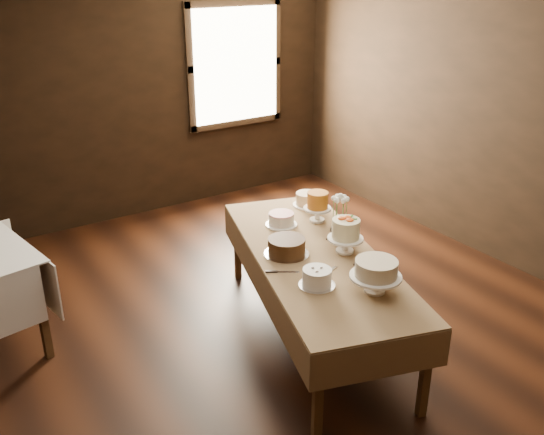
{
  "coord_description": "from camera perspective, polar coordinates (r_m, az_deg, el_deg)",
  "views": [
    {
      "loc": [
        -2.27,
        -3.25,
        2.74
      ],
      "look_at": [
        0.0,
        0.2,
        0.95
      ],
      "focal_mm": 39.34,
      "sensor_mm": 36.0,
      "label": 1
    }
  ],
  "objects": [
    {
      "name": "wall_right",
      "position": [
        5.93,
        22.03,
        8.68
      ],
      "size": [
        0.02,
        6.0,
        2.8
      ],
      "primitive_type": "cube",
      "color": "black",
      "rests_on": "ground"
    },
    {
      "name": "cake_lattice",
      "position": [
        4.94,
        0.9,
        -0.25
      ],
      "size": [
        0.26,
        0.26,
        0.1
      ],
      "color": "white",
      "rests_on": "display_table"
    },
    {
      "name": "cake_cream",
      "position": [
        4.0,
        9.88,
        -5.65
      ],
      "size": [
        0.4,
        0.4,
        0.24
      ],
      "color": "white",
      "rests_on": "display_table"
    },
    {
      "name": "cake_server_e",
      "position": [
        4.23,
        1.6,
        -5.23
      ],
      "size": [
        0.21,
        0.15,
        0.01
      ],
      "primitive_type": "cube",
      "rotation": [
        0.0,
        0.0,
        -0.59
      ],
      "color": "silver",
      "rests_on": "display_table"
    },
    {
      "name": "cake_server_b",
      "position": [
        4.31,
        9.86,
        -4.97
      ],
      "size": [
        0.13,
        0.23,
        0.01
      ],
      "primitive_type": "cube",
      "rotation": [
        0.0,
        0.0,
        -1.11
      ],
      "color": "silver",
      "rests_on": "display_table"
    },
    {
      "name": "floor",
      "position": [
        4.82,
        1.34,
        -11.22
      ],
      "size": [
        5.0,
        6.0,
        0.01
      ],
      "primitive_type": "cube",
      "color": "black",
      "rests_on": "ground"
    },
    {
      "name": "flower_vase",
      "position": [
        4.75,
        6.43,
        -1.06
      ],
      "size": [
        0.17,
        0.17,
        0.15
      ],
      "primitive_type": "imported",
      "rotation": [
        0.0,
        0.0,
        0.19
      ],
      "color": "#2D2823",
      "rests_on": "display_table"
    },
    {
      "name": "cake_server_d",
      "position": [
        4.84,
        6.41,
        -1.49
      ],
      "size": [
        0.24,
        0.09,
        0.01
      ],
      "primitive_type": "cube",
      "rotation": [
        0.0,
        0.0,
        0.28
      ],
      "color": "silver",
      "rests_on": "display_table"
    },
    {
      "name": "cake_flowers",
      "position": [
        4.49,
        7.04,
        -1.91
      ],
      "size": [
        0.27,
        0.27,
        0.28
      ],
      "color": "white",
      "rests_on": "display_table"
    },
    {
      "name": "cake_speckled",
      "position": [
        5.34,
        3.37,
        1.72
      ],
      "size": [
        0.25,
        0.25,
        0.12
      ],
      "color": "white",
      "rests_on": "display_table"
    },
    {
      "name": "flower_bouquet",
      "position": [
        4.67,
        6.53,
        1.1
      ],
      "size": [
        0.14,
        0.14,
        0.2
      ],
      "primitive_type": null,
      "color": "white",
      "rests_on": "flower_vase"
    },
    {
      "name": "wall_back",
      "position": [
        6.78,
        -13.42,
        11.43
      ],
      "size": [
        5.0,
        0.02,
        2.8
      ],
      "primitive_type": "cube",
      "color": "black",
      "rests_on": "ground"
    },
    {
      "name": "window",
      "position": [
        7.23,
        -3.47,
        14.35
      ],
      "size": [
        1.1,
        0.05,
        1.3
      ],
      "primitive_type": "cube",
      "color": "#FFEABF",
      "rests_on": "wall_back"
    },
    {
      "name": "display_table",
      "position": [
        4.51,
        4.19,
        -4.11
      ],
      "size": [
        1.54,
        2.46,
        0.71
      ],
      "rotation": [
        0.0,
        0.0,
        -0.3
      ],
      "color": "#402C18",
      "rests_on": "ground"
    },
    {
      "name": "cake_chocolate",
      "position": [
        4.44,
        1.4,
        -2.86
      ],
      "size": [
        0.34,
        0.34,
        0.13
      ],
      "color": "silver",
      "rests_on": "display_table"
    },
    {
      "name": "cake_caramel",
      "position": [
        5.01,
        4.36,
        0.89
      ],
      "size": [
        0.24,
        0.24,
        0.27
      ],
      "color": "white",
      "rests_on": "display_table"
    },
    {
      "name": "cake_swirl",
      "position": [
        4.04,
        4.32,
        -5.83
      ],
      "size": [
        0.25,
        0.25,
        0.13
      ],
      "color": "silver",
      "rests_on": "display_table"
    },
    {
      "name": "cake_server_a",
      "position": [
        4.26,
        5.6,
        -5.06
      ],
      "size": [
        0.24,
        0.1,
        0.01
      ],
      "primitive_type": "cube",
      "rotation": [
        0.0,
        0.0,
        0.33
      ],
      "color": "silver",
      "rests_on": "display_table"
    }
  ]
}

